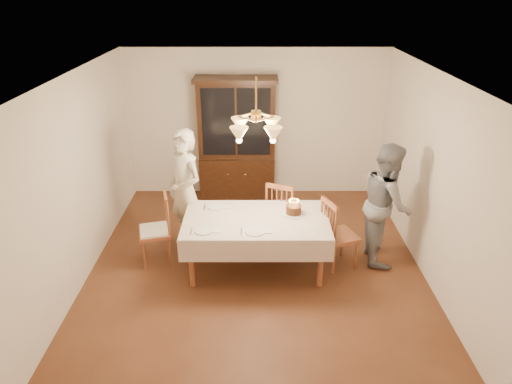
{
  "coord_description": "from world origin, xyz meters",
  "views": [
    {
      "loc": [
        -0.01,
        -5.27,
        3.6
      ],
      "look_at": [
        0.0,
        0.2,
        1.05
      ],
      "focal_mm": 32.0,
      "sensor_mm": 36.0,
      "label": 1
    }
  ],
  "objects_px": {
    "dining_table": "(256,224)",
    "chair_far_side": "(283,215)",
    "elderly_woman": "(185,191)",
    "birthday_cake": "(294,210)",
    "china_hutch": "(237,142)"
  },
  "relations": [
    {
      "from": "birthday_cake",
      "to": "chair_far_side",
      "type": "bearing_deg",
      "value": 100.52
    },
    {
      "from": "chair_far_side",
      "to": "elderly_woman",
      "type": "distance_m",
      "value": 1.47
    },
    {
      "from": "elderly_woman",
      "to": "birthday_cake",
      "type": "distance_m",
      "value": 1.57
    },
    {
      "from": "china_hutch",
      "to": "elderly_woman",
      "type": "height_order",
      "value": "china_hutch"
    },
    {
      "from": "elderly_woman",
      "to": "birthday_cake",
      "type": "height_order",
      "value": "elderly_woman"
    },
    {
      "from": "china_hutch",
      "to": "elderly_woman",
      "type": "distance_m",
      "value": 1.81
    },
    {
      "from": "dining_table",
      "to": "elderly_woman",
      "type": "xyz_separation_m",
      "value": [
        -1.0,
        0.59,
        0.21
      ]
    },
    {
      "from": "china_hutch",
      "to": "birthday_cake",
      "type": "xyz_separation_m",
      "value": [
        0.83,
        -2.12,
        -0.23
      ]
    },
    {
      "from": "birthday_cake",
      "to": "dining_table",
      "type": "bearing_deg",
      "value": -165.41
    },
    {
      "from": "china_hutch",
      "to": "chair_far_side",
      "type": "xyz_separation_m",
      "value": [
        0.72,
        -1.55,
        -0.6
      ]
    },
    {
      "from": "chair_far_side",
      "to": "china_hutch",
      "type": "bearing_deg",
      "value": 114.99
    },
    {
      "from": "dining_table",
      "to": "chair_far_side",
      "type": "relative_size",
      "value": 1.9
    },
    {
      "from": "dining_table",
      "to": "chair_far_side",
      "type": "bearing_deg",
      "value": 60.68
    },
    {
      "from": "dining_table",
      "to": "china_hutch",
      "type": "xyz_separation_m",
      "value": [
        -0.33,
        2.25,
        0.36
      ]
    },
    {
      "from": "elderly_woman",
      "to": "dining_table",
      "type": "bearing_deg",
      "value": 15.98
    }
  ]
}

